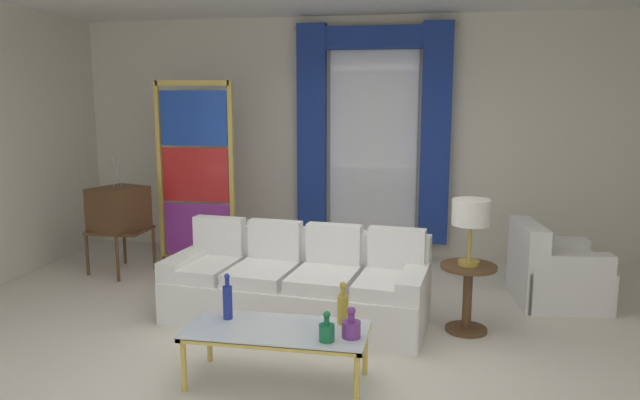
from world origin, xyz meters
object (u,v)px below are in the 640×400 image
at_px(bottle_crystal_tall, 228,300).
at_px(round_side_table, 468,292).
at_px(coffee_table, 277,333).
at_px(bottle_ruby_flask, 351,327).
at_px(bottle_amber_squat, 343,307).
at_px(couch_white_long, 299,285).
at_px(table_lamp_brass, 471,215).
at_px(vintage_tv, 119,211).
at_px(armchair_white, 553,274).
at_px(peacock_figurine, 208,259).
at_px(stained_glass_divider, 196,179).
at_px(bottle_blue_decanter, 327,331).

height_order(bottle_crystal_tall, round_side_table, bottle_crystal_tall).
relative_size(coffee_table, bottle_crystal_tall, 3.74).
bearing_deg(bottle_crystal_tall, bottle_ruby_flask, -10.64).
height_order(bottle_amber_squat, round_side_table, bottle_amber_squat).
relative_size(couch_white_long, round_side_table, 4.06).
distance_m(bottle_amber_squat, round_side_table, 1.42).
xyz_separation_m(round_side_table, table_lamp_brass, (0.00, 0.00, 0.67)).
xyz_separation_m(vintage_tv, armchair_white, (4.71, -0.18, -0.44)).
relative_size(peacock_figurine, table_lamp_brass, 1.05).
bearing_deg(bottle_crystal_tall, stained_glass_divider, 116.26).
relative_size(bottle_crystal_tall, table_lamp_brass, 0.60).
height_order(bottle_crystal_tall, peacock_figurine, bottle_crystal_tall).
distance_m(vintage_tv, table_lamp_brass, 4.01).
bearing_deg(peacock_figurine, round_side_table, -21.11).
relative_size(bottle_blue_decanter, bottle_ruby_flask, 0.97).
bearing_deg(bottle_amber_squat, bottle_crystal_tall, -175.76).
height_order(coffee_table, table_lamp_brass, table_lamp_brass).
distance_m(armchair_white, table_lamp_brass, 1.46).
bearing_deg(bottle_crystal_tall, armchair_white, 37.79).
xyz_separation_m(couch_white_long, bottle_ruby_flask, (0.67, -1.36, 0.18)).
bearing_deg(round_side_table, coffee_table, -138.04).
xyz_separation_m(stained_glass_divider, round_side_table, (3.09, -1.54, -0.70)).
height_order(bottle_blue_decanter, bottle_amber_squat, bottle_amber_squat).
distance_m(couch_white_long, coffee_table, 1.30).
height_order(coffee_table, stained_glass_divider, stained_glass_divider).
xyz_separation_m(armchair_white, peacock_figurine, (-3.65, 0.16, -0.07)).
xyz_separation_m(couch_white_long, table_lamp_brass, (1.51, -0.06, 0.72)).
distance_m(armchair_white, round_side_table, 1.26).
bearing_deg(stained_glass_divider, table_lamp_brass, -26.54).
xyz_separation_m(couch_white_long, round_side_table, (1.51, -0.06, 0.05)).
distance_m(bottle_crystal_tall, vintage_tv, 3.05).
bearing_deg(stained_glass_divider, bottle_crystal_tall, -63.74).
distance_m(bottle_crystal_tall, round_side_table, 2.11).
relative_size(bottle_blue_decanter, round_side_table, 0.35).
bearing_deg(bottle_ruby_flask, bottle_crystal_tall, 169.36).
bearing_deg(table_lamp_brass, couch_white_long, 177.81).
distance_m(couch_white_long, peacock_figurine, 1.63).
bearing_deg(peacock_figurine, couch_white_long, -38.56).
distance_m(bottle_ruby_flask, armchair_white, 2.80).
bearing_deg(couch_white_long, table_lamp_brass, -2.19).
relative_size(couch_white_long, peacock_figurine, 4.03).
bearing_deg(bottle_ruby_flask, table_lamp_brass, 57.29).
bearing_deg(couch_white_long, bottle_ruby_flask, -63.74).
bearing_deg(coffee_table, round_side_table, 41.96).
distance_m(couch_white_long, bottle_crystal_tall, 1.24).
height_order(armchair_white, round_side_table, armchair_white).
height_order(bottle_blue_decanter, peacock_figurine, bottle_blue_decanter).
distance_m(bottle_ruby_flask, stained_glass_divider, 3.67).
distance_m(bottle_blue_decanter, stained_glass_divider, 3.66).
relative_size(couch_white_long, bottle_amber_squat, 7.81).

